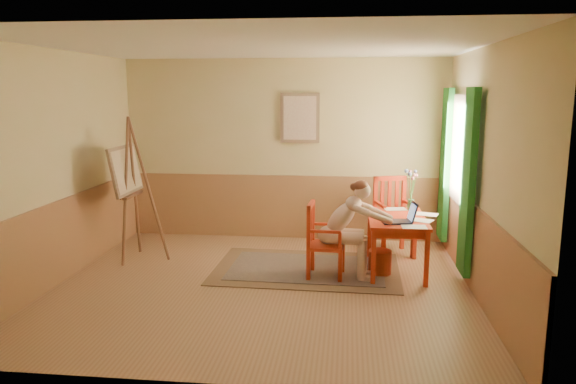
# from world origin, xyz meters

# --- Properties ---
(room) EXTENTS (5.04, 4.54, 2.84)m
(room) POSITION_xyz_m (0.00, 0.00, 1.40)
(room) COLOR tan
(room) RESTS_ON ground
(wainscot) EXTENTS (5.00, 4.50, 1.00)m
(wainscot) POSITION_xyz_m (0.00, 0.80, 0.50)
(wainscot) COLOR tan
(wainscot) RESTS_ON room
(window) EXTENTS (0.12, 2.01, 2.20)m
(window) POSITION_xyz_m (2.42, 1.10, 1.35)
(window) COLOR white
(window) RESTS_ON room
(wall_portrait) EXTENTS (0.60, 0.05, 0.76)m
(wall_portrait) POSITION_xyz_m (0.25, 2.20, 1.90)
(wall_portrait) COLOR #8C6D53
(wall_portrait) RESTS_ON room
(rug) EXTENTS (2.44, 1.65, 0.02)m
(rug) POSITION_xyz_m (0.48, 0.67, 0.01)
(rug) COLOR #8C7251
(rug) RESTS_ON room
(table) EXTENTS (0.73, 1.20, 0.72)m
(table) POSITION_xyz_m (1.63, 0.73, 0.63)
(table) COLOR red
(table) RESTS_ON room
(chair_left) EXTENTS (0.47, 0.45, 0.95)m
(chair_left) POSITION_xyz_m (0.70, 0.40, 0.47)
(chair_left) COLOR red
(chair_left) RESTS_ON room
(chair_back) EXTENTS (0.59, 0.61, 1.10)m
(chair_back) POSITION_xyz_m (1.65, 1.55, 0.55)
(chair_back) COLOR red
(chair_back) RESTS_ON room
(figure) EXTENTS (0.93, 0.42, 1.25)m
(figure) POSITION_xyz_m (1.01, 0.38, 0.69)
(figure) COLOR beige
(figure) RESTS_ON room
(laptop) EXTENTS (0.45, 0.31, 0.25)m
(laptop) POSITION_xyz_m (1.66, 0.43, 0.77)
(laptop) COLOR #1E2338
(laptop) RESTS_ON table
(papers) EXTENTS (0.71, 1.22, 0.00)m
(papers) POSITION_xyz_m (1.84, 0.73, 0.72)
(papers) COLOR white
(papers) RESTS_ON table
(vase) EXTENTS (0.19, 0.28, 0.56)m
(vase) POSITION_xyz_m (1.85, 1.19, 0.98)
(vase) COLOR #3F724C
(vase) RESTS_ON table
(wastebasket) EXTENTS (0.39, 0.39, 0.31)m
(wastebasket) POSITION_xyz_m (1.42, 0.58, 0.16)
(wastebasket) COLOR #BA3F22
(wastebasket) RESTS_ON room
(easel) EXTENTS (0.66, 0.87, 1.98)m
(easel) POSITION_xyz_m (-1.97, 0.87, 1.17)
(easel) COLOR brown
(easel) RESTS_ON room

